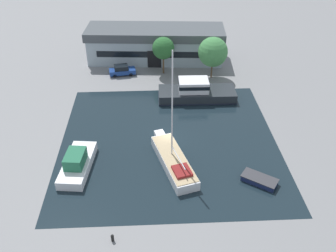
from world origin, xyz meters
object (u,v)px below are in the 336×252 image
sailboat_moored (173,160)px  motor_cruiser (196,92)px  parked_car (122,70)px  small_dinghy (259,180)px  warehouse_building (155,44)px  cabin_boat (77,163)px  quay_tree_near_building (163,48)px  quay_tree_by_water (213,52)px

sailboat_moored → motor_cruiser: sailboat_moored is taller
parked_car → small_dinghy: (16.47, -27.30, -0.50)m
warehouse_building → small_dinghy: (10.70, -33.43, -2.60)m
sailboat_moored → cabin_boat: bearing=165.2°
parked_car → motor_cruiser: motor_cruiser is taller
warehouse_building → sailboat_moored: sailboat_moored is taller
quay_tree_near_building → cabin_boat: (-10.81, -24.41, -3.59)m
parked_car → small_dinghy: size_ratio=1.09×
quay_tree_by_water → cabin_boat: bearing=-129.8°
warehouse_building → small_dinghy: bearing=-68.0°
sailboat_moored → quay_tree_near_building: bearing=74.6°
quay_tree_near_building → sailboat_moored: size_ratio=0.45×
quay_tree_by_water → parked_car: 15.40m
small_dinghy → cabin_boat: (-20.31, 3.21, 0.54)m
small_dinghy → parked_car: bearing=-113.2°
quay_tree_near_building → motor_cruiser: quay_tree_near_building is taller
warehouse_building → small_dinghy: size_ratio=5.88×
warehouse_building → cabin_boat: size_ratio=3.14×
cabin_boat → quay_tree_near_building: bearing=72.3°
quay_tree_near_building → quay_tree_by_water: bearing=-14.2°
sailboat_moored → small_dinghy: bearing=-36.1°
motor_cruiser → quay_tree_by_water: bearing=-25.3°
quay_tree_near_building → sailboat_moored: sailboat_moored is taller
motor_cruiser → cabin_boat: bearing=136.2°
parked_car → small_dinghy: 31.89m
quay_tree_near_building → parked_car: (-6.97, -0.31, -3.63)m
parked_car → sailboat_moored: sailboat_moored is taller
sailboat_moored → cabin_boat: 11.03m
warehouse_building → cabin_boat: (-9.61, -30.22, -2.07)m
parked_car → sailboat_moored: (7.18, -23.88, -0.13)m
parked_car → motor_cruiser: 14.34m
quay_tree_near_building → cabin_boat: bearing=-113.9°
parked_car → quay_tree_near_building: bearing=84.8°
small_dinghy → cabin_boat: 20.57m
cabin_boat → small_dinghy: bearing=-2.8°
quay_tree_by_water → parked_car: bearing=173.6°
quay_tree_by_water → cabin_boat: size_ratio=0.88×
warehouse_building → quay_tree_near_building: 6.13m
quay_tree_near_building → parked_car: quay_tree_near_building is taller
small_dinghy → motor_cruiser: bearing=-129.5°
sailboat_moored → parked_car: bearing=90.8°
warehouse_building → parked_car: bearing=-129.1°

